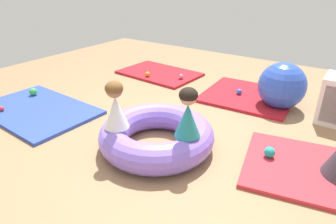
# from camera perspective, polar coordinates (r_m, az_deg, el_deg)

# --- Properties ---
(ground_plane) EXTENTS (8.00, 8.00, 0.00)m
(ground_plane) POSITION_cam_1_polar(r_m,az_deg,el_deg) (3.02, -3.64, -7.11)
(ground_plane) COLOR #93704C
(gym_mat_front) EXTENTS (1.59, 1.05, 0.04)m
(gym_mat_front) POSITION_cam_1_polar(r_m,az_deg,el_deg) (4.14, -24.15, 0.38)
(gym_mat_front) COLOR #2D47B7
(gym_mat_front) RESTS_ON ground
(gym_mat_near_right) EXTENTS (1.27, 1.19, 0.04)m
(gym_mat_near_right) POSITION_cam_1_polar(r_m,az_deg,el_deg) (4.37, 15.34, 3.06)
(gym_mat_near_right) COLOR #B21923
(gym_mat_near_right) RESTS_ON ground
(gym_mat_far_right) EXTENTS (1.39, 0.96, 0.04)m
(gym_mat_far_right) POSITION_cam_1_polar(r_m,az_deg,el_deg) (5.20, -1.72, 7.56)
(gym_mat_far_right) COLOR #B21923
(gym_mat_far_right) RESTS_ON ground
(inflatable_cushion) EXTENTS (1.16, 1.16, 0.29)m
(inflatable_cushion) POSITION_cam_1_polar(r_m,az_deg,el_deg) (2.96, -2.22, -4.51)
(inflatable_cushion) COLOR #8466E0
(inflatable_cushion) RESTS_ON ground
(child_in_white) EXTENTS (0.28, 0.28, 0.46)m
(child_in_white) POSITION_cam_1_polar(r_m,az_deg,el_deg) (2.75, -10.20, 1.27)
(child_in_white) COLOR white
(child_in_white) RESTS_ON inflatable_cushion
(child_in_teal) EXTENTS (0.33, 0.33, 0.46)m
(child_in_teal) POSITION_cam_1_polar(r_m,az_deg,el_deg) (2.56, 3.89, -0.20)
(child_in_teal) COLOR teal
(child_in_teal) RESTS_ON inflatable_cushion
(play_ball_orange) EXTENTS (0.08, 0.08, 0.08)m
(play_ball_orange) POSITION_cam_1_polar(r_m,az_deg,el_deg) (4.96, -4.01, 7.38)
(play_ball_orange) COLOR orange
(play_ball_orange) RESTS_ON gym_mat_far_right
(play_ball_red) EXTENTS (0.06, 0.06, 0.06)m
(play_ball_red) POSITION_cam_1_polar(r_m,az_deg,el_deg) (4.25, -29.69, 0.57)
(play_ball_red) COLOR red
(play_ball_red) RESTS_ON gym_mat_front
(play_ball_pink) EXTENTS (0.08, 0.08, 0.08)m
(play_ball_pink) POSITION_cam_1_polar(r_m,az_deg,el_deg) (4.85, 2.55, 6.93)
(play_ball_pink) COLOR pink
(play_ball_pink) RESTS_ON gym_mat_far_right
(play_ball_teal) EXTENTS (0.10, 0.10, 0.10)m
(play_ball_teal) POSITION_cam_1_polar(r_m,az_deg,el_deg) (2.95, 19.18, -7.42)
(play_ball_teal) COLOR teal
(play_ball_teal) RESTS_ON gym_mat_center_rear
(play_ball_blue) EXTENTS (0.08, 0.08, 0.08)m
(play_ball_blue) POSITION_cam_1_polar(r_m,az_deg,el_deg) (4.33, 13.70, 3.87)
(play_ball_blue) COLOR blue
(play_ball_blue) RESTS_ON gym_mat_near_right
(play_ball_green) EXTENTS (0.11, 0.11, 0.11)m
(play_ball_green) POSITION_cam_1_polar(r_m,az_deg,el_deg) (4.59, -24.80, 3.60)
(play_ball_green) COLOR green
(play_ball_green) RESTS_ON gym_mat_front
(exercise_ball_large) EXTENTS (0.61, 0.61, 0.61)m
(exercise_ball_large) POSITION_cam_1_polar(r_m,az_deg,el_deg) (4.07, 21.32, 4.80)
(exercise_ball_large) COLOR blue
(exercise_ball_large) RESTS_ON ground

